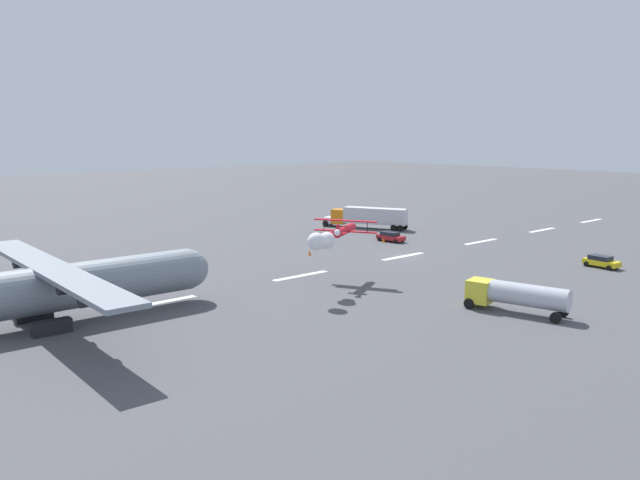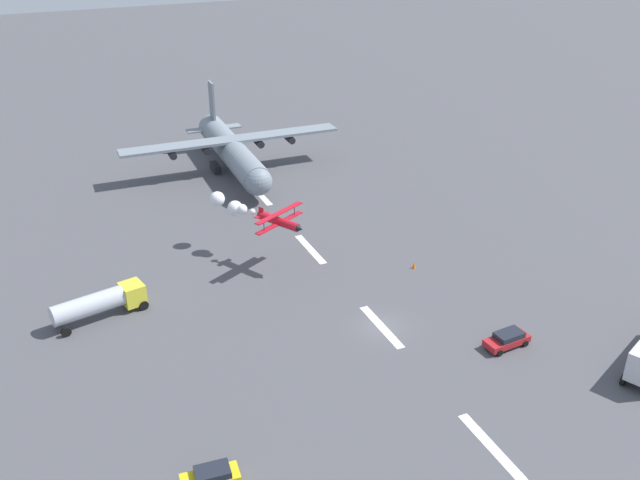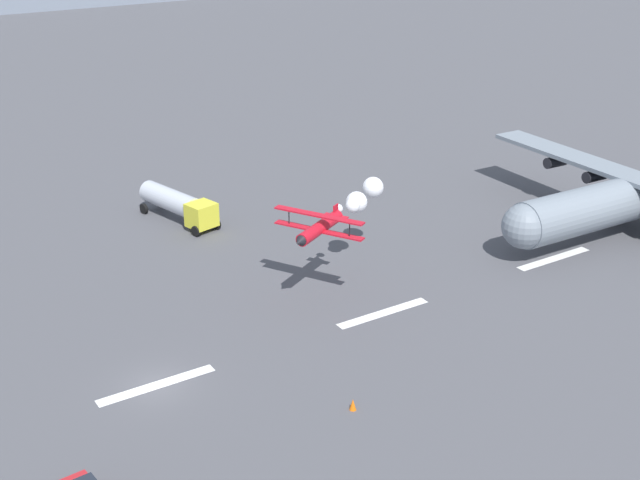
% 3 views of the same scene
% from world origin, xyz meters
% --- Properties ---
extents(ground_plane, '(440.00, 440.00, 0.00)m').
position_xyz_m(ground_plane, '(0.00, 0.00, 0.00)').
color(ground_plane, '#4C4C51').
rests_on(ground_plane, ground).
extents(runway_stripe_3, '(8.00, 0.90, 0.01)m').
position_xyz_m(runway_stripe_3, '(0.00, 0.00, 0.01)').
color(runway_stripe_3, white).
rests_on(runway_stripe_3, ground).
extents(runway_stripe_4, '(8.00, 0.90, 0.01)m').
position_xyz_m(runway_stripe_4, '(18.25, 0.00, 0.01)').
color(runway_stripe_4, white).
rests_on(runway_stripe_4, ground).
extents(runway_stripe_5, '(8.00, 0.90, 0.01)m').
position_xyz_m(runway_stripe_5, '(36.50, 0.00, 0.01)').
color(runway_stripe_5, white).
rests_on(runway_stripe_5, ground).
extents(cargo_transport_plane, '(28.47, 33.65, 11.29)m').
position_xyz_m(cargo_transport_plane, '(45.81, 0.80, 3.42)').
color(cargo_transport_plane, gray).
rests_on(cargo_transport_plane, ground).
extents(stunt_biplane_red, '(12.53, 9.07, 2.17)m').
position_xyz_m(stunt_biplane_red, '(20.04, 7.36, 5.85)').
color(stunt_biplane_red, red).
extents(fuel_tanker_truck, '(4.68, 9.72, 2.90)m').
position_xyz_m(fuel_tanker_truck, '(13.05, 25.38, 1.75)').
color(fuel_tanker_truck, yellow).
rests_on(fuel_tanker_truck, ground).
extents(traffic_cone_far, '(0.44, 0.44, 0.75)m').
position_xyz_m(traffic_cone_far, '(9.11, -9.13, 0.38)').
color(traffic_cone_far, orange).
rests_on(traffic_cone_far, ground).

